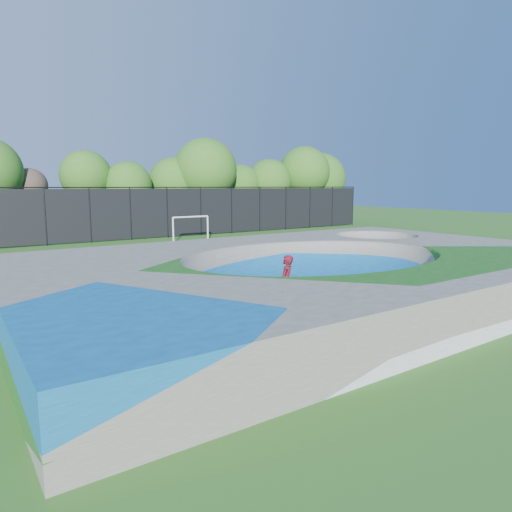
% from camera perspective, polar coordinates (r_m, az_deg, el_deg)
% --- Properties ---
extents(ground, '(120.00, 120.00, 0.00)m').
position_cam_1_polar(ground, '(18.08, 7.40, -4.43)').
color(ground, '#2A5F1A').
rests_on(ground, ground).
extents(skate_deck, '(22.00, 14.00, 1.50)m').
position_cam_1_polar(skate_deck, '(17.93, 7.45, -2.10)').
color(skate_deck, gray).
rests_on(skate_deck, ground).
extents(skater, '(0.80, 0.74, 1.83)m').
position_cam_1_polar(skater, '(15.27, 3.82, -3.31)').
color(skater, red).
rests_on(skater, ground).
extents(skateboard, '(0.72, 0.69, 0.05)m').
position_cam_1_polar(skateboard, '(15.48, 3.78, -6.54)').
color(skateboard, black).
rests_on(skateboard, ground).
extents(soccer_goal, '(2.92, 0.12, 1.93)m').
position_cam_1_polar(soccer_goal, '(33.84, -8.16, 3.97)').
color(soccer_goal, white).
rests_on(soccer_goal, ground).
extents(fence, '(48.09, 0.09, 4.04)m').
position_cam_1_polar(fence, '(36.12, -15.41, 5.25)').
color(fence, black).
rests_on(fence, ground).
extents(treeline, '(54.12, 7.45, 8.49)m').
position_cam_1_polar(treeline, '(41.50, -14.50, 9.67)').
color(treeline, '#412C20').
rests_on(treeline, ground).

